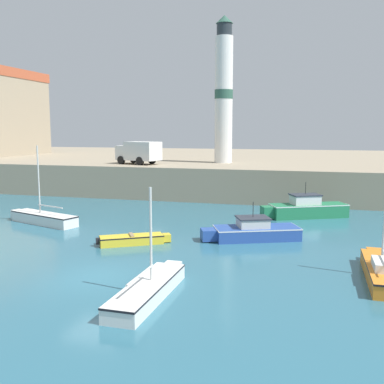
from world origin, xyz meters
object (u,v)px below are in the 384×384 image
sailboat_orange_1 (383,270)px  sailboat_white_4 (149,289)px  motorboat_green_0 (306,209)px  truck_on_quay (139,152)px  dinghy_yellow_3 (133,239)px  lighthouse (224,92)px  sailboat_white_2 (43,218)px  motorboat_blue_5 (253,231)px

sailboat_orange_1 → sailboat_white_4: bearing=-152.6°
motorboat_green_0 → truck_on_quay: size_ratio=1.34×
dinghy_yellow_3 → sailboat_orange_1: bearing=-12.1°
lighthouse → motorboat_green_0: bearing=-53.9°
dinghy_yellow_3 → truck_on_quay: (-7.00, 18.29, 3.95)m
motorboat_green_0 → sailboat_white_2: bearing=-157.8°
sailboat_orange_1 → lighthouse: bearing=115.7°
sailboat_white_2 → dinghy_yellow_3: size_ratio=1.58×
motorboat_green_0 → sailboat_white_4: (-5.47, -17.94, -0.29)m
lighthouse → truck_on_quay: (-7.62, -4.05, -5.85)m
sailboat_white_2 → motorboat_blue_5: (14.48, -0.62, 0.08)m
motorboat_blue_5 → sailboat_white_4: bearing=-104.4°
sailboat_white_4 → lighthouse: (-3.11, 29.69, 9.73)m
motorboat_green_0 → truck_on_quay: 18.29m
sailboat_white_4 → motorboat_blue_5: bearing=75.6°
sailboat_white_2 → motorboat_blue_5: bearing=-2.5°
motorboat_green_0 → motorboat_blue_5: size_ratio=1.08×
sailboat_white_2 → sailboat_white_4: 16.07m
motorboat_blue_5 → truck_on_quay: 20.73m
sailboat_white_2 → motorboat_blue_5: sailboat_white_2 is taller
sailboat_white_4 → sailboat_orange_1: bearing=27.4°
dinghy_yellow_3 → truck_on_quay: truck_on_quay is taller
sailboat_white_4 → truck_on_quay: 28.07m
motorboat_green_0 → sailboat_orange_1: bearing=-75.3°
sailboat_white_2 → sailboat_white_4: sailboat_white_2 is taller
sailboat_orange_1 → dinghy_yellow_3: size_ratio=1.55×
sailboat_white_2 → truck_on_quay: sailboat_white_2 is taller
sailboat_white_4 → motorboat_blue_5: (2.64, 10.25, 0.15)m
sailboat_orange_1 → motorboat_blue_5: size_ratio=1.01×
motorboat_green_0 → lighthouse: 17.34m
dinghy_yellow_3 → motorboat_blue_5: size_ratio=0.65×
dinghy_yellow_3 → truck_on_quay: size_ratio=0.81×
sailboat_orange_1 → sailboat_white_2: size_ratio=0.98×
dinghy_yellow_3 → sailboat_white_4: size_ratio=0.64×
sailboat_white_4 → sailboat_white_2: bearing=137.4°
sailboat_orange_1 → sailboat_white_2: sailboat_white_2 is taller
dinghy_yellow_3 → motorboat_blue_5: (6.37, 2.90, 0.22)m
dinghy_yellow_3 → motorboat_blue_5: 7.00m
sailboat_orange_1 → dinghy_yellow_3: 12.97m
motorboat_green_0 → sailboat_white_2: 18.69m
sailboat_orange_1 → sailboat_white_4: 10.08m
sailboat_white_2 → lighthouse: 22.89m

